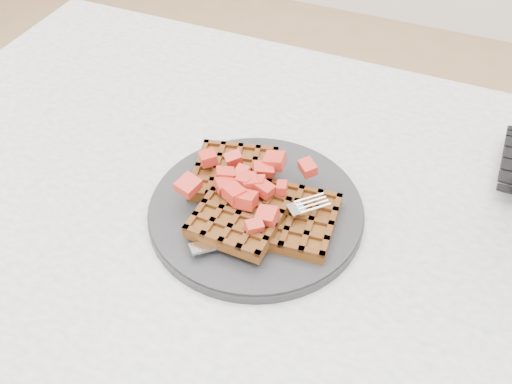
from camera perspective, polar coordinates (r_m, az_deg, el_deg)
table at (r=0.79m, az=2.61°, el=-9.06°), size 1.20×0.80×0.75m
plate at (r=0.70m, az=0.00°, el=-1.84°), size 0.27×0.27×0.02m
waffles at (r=0.69m, az=-0.11°, el=-0.96°), size 0.21×0.19×0.03m
strawberry_pile at (r=0.67m, az=0.00°, el=0.85°), size 0.15×0.15×0.02m
fork at (r=0.66m, az=1.44°, el=-3.60°), size 0.14×0.14×0.02m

